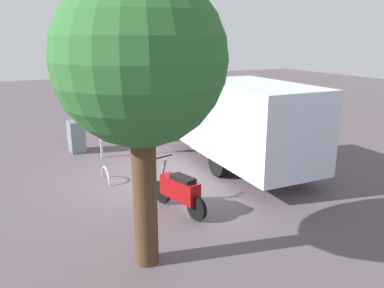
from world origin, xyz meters
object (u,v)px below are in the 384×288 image
Objects in this scene: box_truck_near at (237,118)px; bike_rack_hoop at (106,181)px; utility_cabinet at (76,136)px; stop_sign at (98,99)px; street_tree at (140,63)px; motorcycle at (180,190)px.

box_truck_near is 8.84× the size of bike_rack_hoop.
utility_cabinet is 3.41m from bike_rack_hoop.
street_tree is (-6.55, 0.86, 1.55)m from stop_sign.
utility_cabinet is (7.65, -0.28, -2.98)m from street_tree.
street_tree is (-1.60, 1.42, 3.00)m from motorcycle.
stop_sign is (4.95, 0.55, 1.45)m from motorcycle.
bike_rack_hoop is (4.29, -0.39, -3.52)m from street_tree.
utility_cabinet is at bearing -3.55° from motorcycle.
bike_rack_hoop is at bearing 168.30° from stop_sign.
stop_sign is (2.75, 3.57, 0.45)m from box_truck_near.
box_truck_near is 3.86m from motorcycle.
stop_sign is 3.04m from bike_rack_hoop.
stop_sign is 0.60× the size of street_tree.
street_tree reaches higher than motorcycle.
box_truck_near is at bearing -49.39° from street_tree.
box_truck_near is 4.34m from bike_rack_hoop.
bike_rack_hoop is at bearing -5.24° from street_tree.
box_truck_near is 4.22× the size of motorcycle.
box_truck_near is at bearing -68.08° from motorcycle.
motorcycle is (-2.20, 3.01, -1.01)m from box_truck_near.
utility_cabinet is at bearing 49.42° from box_truck_near.
utility_cabinet is (3.85, 4.15, -0.98)m from box_truck_near.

